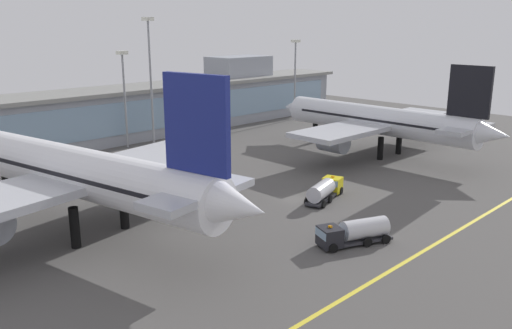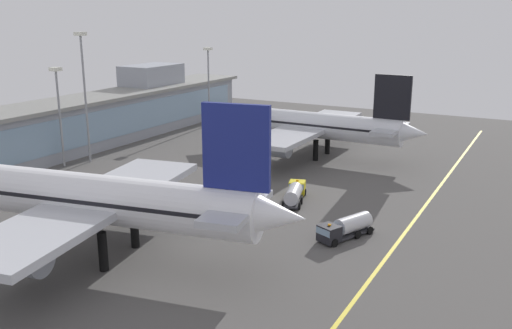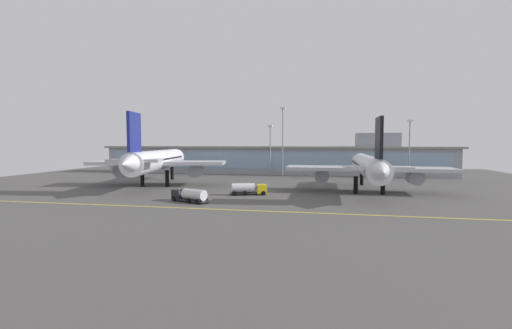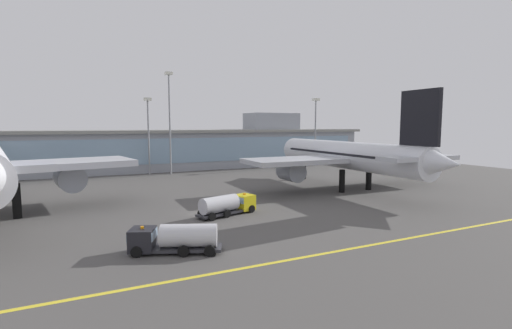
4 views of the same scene
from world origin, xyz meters
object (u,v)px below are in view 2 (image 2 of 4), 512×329
Objects in this scene: airliner_near_right at (310,125)px; baggage_tug_near at (345,228)px; apron_light_mast_east at (58,101)px; apron_light_mast_centre at (208,74)px; fuel_tanker_truck at (295,192)px; airliner_near_left at (95,199)px; apron_light_mast_west at (84,80)px.

airliner_near_right is 46.18m from baggage_tug_near.
baggage_tug_near is at bearing -97.77° from apron_light_mast_east.
apron_light_mast_centre reaches higher than apron_light_mast_east.
apron_light_mast_east is (-2.43, 49.66, 11.72)m from fuel_tanker_truck.
fuel_tanker_truck is 68.60m from apron_light_mast_centre.
apron_light_mast_east is at bearing -48.19° from airliner_near_left.
apron_light_mast_centre is 50.18m from apron_light_mast_east.
airliner_near_left is 5.75× the size of baggage_tug_near.
apron_light_mast_centre reaches higher than airliner_near_right.
airliner_near_right is at bearing -127.40° from baggage_tug_near.
airliner_near_right is 1.88× the size of apron_light_mast_west.
fuel_tanker_truck is at bearing -107.91° from baggage_tug_near.
airliner_near_right is 2.35× the size of apron_light_mast_centre.
apron_light_mast_west reaches higher than baggage_tug_near.
fuel_tanker_truck is at bearing -93.17° from apron_light_mast_west.
baggage_tug_near is (-10.91, -12.45, 0.00)m from fuel_tanker_truck.
airliner_near_left is 2.55× the size of apron_light_mast_centre.
apron_light_mast_centre is at bearing -25.73° from airliner_near_right.
baggage_tug_near is at bearing -147.79° from fuel_tanker_truck.
airliner_near_left reaches higher than airliner_near_right.
apron_light_mast_east is (-5.07, 2.05, -3.61)m from apron_light_mast_west.
apron_light_mast_east is (-31.55, 39.67, 6.58)m from airliner_near_right.
airliner_near_right is 51.11m from apron_light_mast_east.
airliner_near_left is 46.82m from apron_light_mast_east.
apron_light_mast_west reaches higher than fuel_tanker_truck.
apron_light_mast_east reaches higher than fuel_tanker_truck.
baggage_tug_near is 0.44× the size of apron_light_mast_centre.
apron_light_mast_east is at bearing -74.45° from baggage_tug_near.
airliner_near_left is at bearing 87.61° from airliner_near_right.
apron_light_mast_east is (28.57, 36.64, 5.81)m from airliner_near_left.
apron_light_mast_west is (13.55, 60.06, 15.33)m from baggage_tug_near.
airliner_near_right is 47.12m from apron_light_mast_west.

